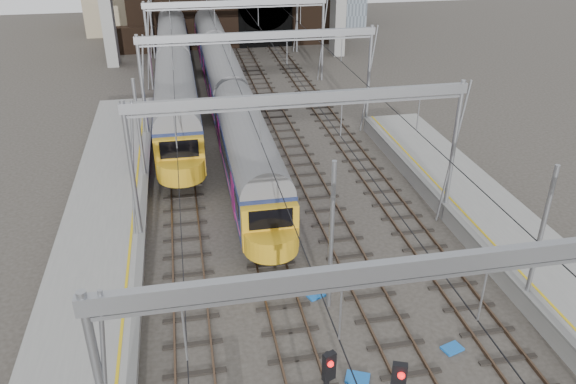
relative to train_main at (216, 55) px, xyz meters
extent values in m
plane|color=#38332D|center=(2.00, -37.82, -2.50)|extent=(160.00, 160.00, 0.00)
cube|color=gray|center=(-8.20, -35.32, -1.95)|extent=(4.20, 55.00, 1.10)
cube|color=slate|center=(-6.15, -35.32, -1.45)|extent=(0.35, 55.00, 0.12)
cube|color=gold|center=(-6.65, -35.32, -1.38)|extent=(0.12, 55.00, 0.01)
cube|color=slate|center=(10.15, -39.32, -1.45)|extent=(0.35, 47.00, 0.12)
cube|color=gold|center=(10.65, -39.32, -1.38)|extent=(0.12, 47.00, 0.01)
cube|color=#4C3828|center=(-4.72, -22.82, -2.41)|extent=(0.08, 80.00, 0.16)
cube|color=#4C3828|center=(-3.28, -22.82, -2.41)|extent=(0.08, 80.00, 0.16)
cube|color=black|center=(-4.00, -22.82, -2.48)|extent=(2.40, 80.00, 0.14)
cube|color=#4C3828|center=(-0.72, -22.82, -2.41)|extent=(0.08, 80.00, 0.16)
cube|color=#4C3828|center=(0.72, -22.82, -2.41)|extent=(0.08, 80.00, 0.16)
cube|color=black|center=(0.00, -22.82, -2.48)|extent=(2.40, 80.00, 0.14)
cube|color=#4C3828|center=(3.28, -22.82, -2.41)|extent=(0.08, 80.00, 0.16)
cube|color=#4C3828|center=(4.72, -22.82, -2.41)|extent=(0.08, 80.00, 0.16)
cube|color=black|center=(4.00, -22.82, -2.48)|extent=(2.40, 80.00, 0.14)
cube|color=#4C3828|center=(7.28, -22.82, -2.41)|extent=(0.08, 80.00, 0.16)
cube|color=#4C3828|center=(8.72, -22.82, -2.41)|extent=(0.08, 80.00, 0.16)
cube|color=black|center=(8.00, -22.82, -2.48)|extent=(2.40, 80.00, 0.14)
cube|color=gray|center=(2.00, -43.82, 5.10)|extent=(16.80, 0.28, 0.50)
cylinder|color=gray|center=(-6.20, -29.82, 1.50)|extent=(0.24, 0.24, 8.00)
cylinder|color=gray|center=(10.20, -29.82, 1.50)|extent=(0.24, 0.24, 8.00)
cube|color=gray|center=(2.00, -29.82, 5.10)|extent=(16.80, 0.28, 0.50)
cylinder|color=gray|center=(-6.20, -15.82, 1.50)|extent=(0.24, 0.24, 8.00)
cylinder|color=gray|center=(10.20, -15.82, 1.50)|extent=(0.24, 0.24, 8.00)
cube|color=gray|center=(2.00, -15.82, 5.10)|extent=(16.80, 0.28, 0.50)
cylinder|color=gray|center=(-6.20, -1.82, 1.50)|extent=(0.24, 0.24, 8.00)
cylinder|color=gray|center=(10.20, -1.82, 1.50)|extent=(0.24, 0.24, 8.00)
cube|color=gray|center=(2.00, -1.82, 5.10)|extent=(16.80, 0.28, 0.50)
cylinder|color=gray|center=(-6.20, 10.18, 1.50)|extent=(0.24, 0.24, 8.00)
cylinder|color=gray|center=(10.20, 10.18, 1.50)|extent=(0.24, 0.24, 8.00)
cube|color=black|center=(-4.00, -22.82, 3.00)|extent=(0.03, 80.00, 0.03)
cube|color=black|center=(0.00, -22.82, 3.00)|extent=(0.03, 80.00, 0.03)
cube|color=black|center=(4.00, -22.82, 3.00)|extent=(0.03, 80.00, 0.03)
cube|color=black|center=(8.00, -22.82, 3.00)|extent=(0.03, 80.00, 0.03)
cube|color=black|center=(4.00, 14.18, 2.00)|extent=(26.00, 2.00, 9.00)
cube|color=black|center=(7.00, 13.16, 0.10)|extent=(6.50, 0.10, 5.20)
cylinder|color=black|center=(7.00, 13.16, 2.70)|extent=(6.50, 0.10, 6.50)
cube|color=black|center=(-8.00, 13.18, -1.00)|extent=(6.00, 1.50, 3.00)
cube|color=gray|center=(-10.50, 8.18, 1.60)|extent=(1.20, 2.50, 8.20)
cube|color=gray|center=(14.50, 8.18, 1.60)|extent=(1.20, 2.50, 8.20)
cube|color=black|center=(0.00, 0.08, -2.15)|extent=(2.18, 64.59, 0.70)
cube|color=#141E49|center=(0.00, 0.08, -0.26)|extent=(2.77, 64.59, 2.48)
cylinder|color=slate|center=(0.00, 0.08, 0.98)|extent=(2.72, 64.09, 2.72)
cube|color=black|center=(0.00, 0.08, 0.14)|extent=(2.79, 63.39, 0.74)
cube|color=#DA4486|center=(0.00, 0.08, -0.95)|extent=(2.79, 63.59, 0.12)
cube|color=gold|center=(0.00, -32.36, -0.36)|extent=(2.72, 0.60, 2.28)
cube|color=black|center=(0.00, -32.53, 0.24)|extent=(2.08, 0.08, 0.99)
cube|color=black|center=(-4.00, 2.87, -2.15)|extent=(2.37, 52.56, 0.70)
cube|color=#141E49|center=(-4.00, 2.87, -0.15)|extent=(3.02, 52.56, 2.70)
cylinder|color=slate|center=(-4.00, 2.87, 1.20)|extent=(2.96, 52.06, 2.96)
cube|color=black|center=(-4.00, 2.87, 0.28)|extent=(3.04, 51.36, 0.81)
cube|color=#DA4486|center=(-4.00, 2.87, -0.90)|extent=(3.04, 51.56, 0.13)
cube|color=gold|center=(-4.00, -23.55, -0.25)|extent=(2.96, 0.60, 2.50)
cube|color=black|center=(-4.00, -23.72, 0.39)|extent=(2.26, 0.08, 1.08)
cube|color=black|center=(-0.25, -43.86, 2.11)|extent=(0.40, 0.29, 0.92)
sphere|color=red|center=(-0.25, -43.98, 2.32)|extent=(0.18, 0.18, 0.18)
cube|color=black|center=(1.31, -44.93, 2.45)|extent=(0.42, 0.31, 0.99)
sphere|color=red|center=(1.31, -45.05, 2.67)|extent=(0.20, 0.20, 0.20)
cube|color=blue|center=(1.96, -40.23, -2.44)|extent=(1.06, 0.93, 0.10)
cube|color=blue|center=(1.59, -35.09, -2.45)|extent=(0.93, 0.80, 0.09)
cube|color=blue|center=(6.14, -39.44, -2.45)|extent=(0.93, 0.77, 0.09)
camera|label=1|loc=(-3.53, -54.79, 13.41)|focal=35.00mm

